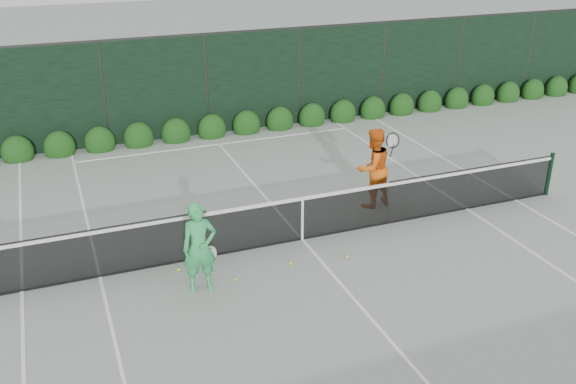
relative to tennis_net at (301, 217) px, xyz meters
name	(u,v)px	position (x,y,z in m)	size (l,w,h in m)	color
ground	(302,240)	(0.02, 0.00, -0.53)	(80.00, 80.00, 0.00)	gray
tennis_net	(301,217)	(0.00, 0.00, 0.00)	(12.90, 0.10, 1.07)	black
player_woman	(200,247)	(-2.39, -1.07, 0.31)	(0.66, 0.43, 1.69)	#35B45D
player_man	(373,168)	(2.19, 1.01, 0.40)	(1.04, 0.89, 1.86)	orange
court_lines	(302,239)	(0.02, 0.00, -0.53)	(11.03, 23.83, 0.01)	white
windscreen_fence	(366,231)	(0.02, -2.71, 0.98)	(32.00, 21.07, 3.06)	black
hedge_row	(212,129)	(0.02, 7.15, -0.30)	(31.66, 0.65, 0.94)	#11380F
tennis_balls	(250,261)	(-1.29, -0.50, -0.50)	(3.27, 1.94, 0.07)	#CDE833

